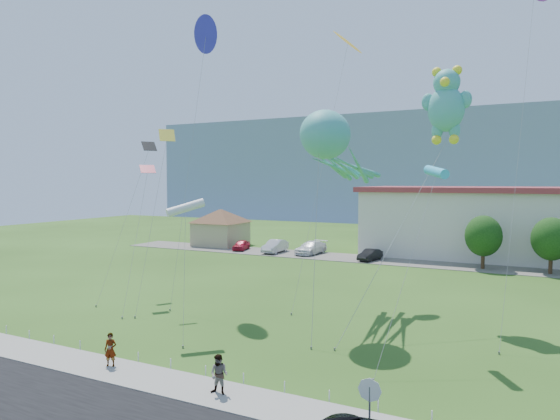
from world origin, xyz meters
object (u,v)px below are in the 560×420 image
object	(u,v)px
pavilion	(221,224)
pedestrian_right	(219,374)
stop_sign	(370,397)
octopus_kite	(332,147)
parked_car_red	(241,245)
parked_car_black	(370,255)
teddy_bear_kite	(446,103)
pedestrian_left	(110,350)
parked_car_silver	(275,246)
parked_car_white	(311,248)

from	to	relation	value
pavilion	pedestrian_right	bearing A→B (deg)	-56.77
stop_sign	octopus_kite	bearing A→B (deg)	115.25
parked_car_red	parked_car_black	bearing A→B (deg)	-14.98
parked_car_black	teddy_bear_kite	xyz separation A→B (m)	(10.63, -19.23, 13.32)
pedestrian_left	teddy_bear_kite	world-z (taller)	teddy_bear_kite
stop_sign	octopus_kite	size ratio (longest dim) A/B	0.19
pedestrian_left	parked_car_black	size ratio (longest dim) A/B	0.42
parked_car_red	parked_car_silver	xyz separation A→B (m)	(4.90, -0.07, 0.14)
parked_car_silver	octopus_kite	distance (m)	31.84
pavilion	parked_car_black	distance (m)	22.76
parked_car_red	parked_car_black	distance (m)	17.21
teddy_bear_kite	octopus_kite	bearing A→B (deg)	-140.23
stop_sign	parked_car_silver	world-z (taller)	stop_sign
pavilion	parked_car_black	world-z (taller)	pavilion
pavilion	pedestrian_left	world-z (taller)	pavilion
pedestrian_left	octopus_kite	bearing A→B (deg)	39.53
parked_car_silver	teddy_bear_kite	distance (m)	33.13
pedestrian_right	pedestrian_left	bearing A→B (deg)	172.37
pedestrian_left	parked_car_silver	size ratio (longest dim) A/B	0.34
parked_car_white	parked_car_black	distance (m)	7.95
parked_car_silver	parked_car_black	xyz separation A→B (m)	(12.29, -0.74, -0.15)
parked_car_white	teddy_bear_kite	bearing A→B (deg)	-41.07
parked_car_white	stop_sign	bearing A→B (deg)	-57.22
parked_car_white	teddy_bear_kite	xyz separation A→B (m)	(18.43, -20.76, 13.18)
teddy_bear_kite	pedestrian_left	bearing A→B (deg)	-125.78
teddy_bear_kite	parked_car_white	bearing A→B (deg)	131.60
pedestrian_left	parked_car_black	bearing A→B (deg)	64.17
pedestrian_left	parked_car_red	distance (m)	40.46
parked_car_silver	pedestrian_right	bearing A→B (deg)	-67.29
pedestrian_right	teddy_bear_kite	world-z (taller)	teddy_bear_kite
octopus_kite	parked_car_silver	bearing A→B (deg)	123.93
pedestrian_right	parked_car_white	distance (m)	40.38
parked_car_black	pavilion	bearing A→B (deg)	-178.34
pavilion	pedestrian_right	size ratio (longest dim) A/B	5.61
pavilion	parked_car_white	bearing A→B (deg)	-9.07
stop_sign	pedestrian_left	distance (m)	13.26
parked_car_white	parked_car_black	xyz separation A→B (m)	(7.80, -1.53, -0.14)
pavilion	teddy_bear_kite	world-z (taller)	teddy_bear_kite
parked_car_silver	teddy_bear_kite	bearing A→B (deg)	-42.25
parked_car_red	parked_car_white	bearing A→B (deg)	-7.90
parked_car_white	teddy_bear_kite	size ratio (longest dim) A/B	0.32
pedestrian_right	parked_car_silver	size ratio (longest dim) A/B	0.35
parked_car_red	parked_car_white	distance (m)	9.42
parked_car_white	pedestrian_right	bearing A→B (deg)	-65.07
stop_sign	pedestrian_left	xyz separation A→B (m)	(-13.11, 1.71, -0.98)
parked_car_silver	octopus_kite	bearing A→B (deg)	-57.25
parked_car_silver	teddy_bear_kite	xyz separation A→B (m)	(22.92, -19.97, 13.17)
parked_car_silver	parked_car_white	distance (m)	4.56
stop_sign	octopus_kite	xyz separation A→B (m)	(-6.64, 14.07, 9.13)
pedestrian_right	parked_car_silver	distance (m)	41.23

